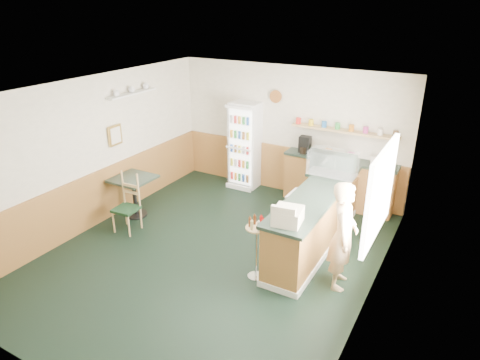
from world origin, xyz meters
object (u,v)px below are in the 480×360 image
Objects in this scene: display_case at (333,164)px; cafe_chair at (129,201)px; cash_register at (288,216)px; shopkeeper at (343,236)px; drinks_fridge at (244,146)px; cafe_table at (134,189)px; condiment_stand at (256,240)px.

cafe_chair is at bearing -149.97° from display_case.
shopkeeper is at bearing 19.43° from cash_register.
shopkeeper is (2.97, -2.50, -0.13)m from drinks_fridge.
display_case is 1.05× the size of cafe_table.
condiment_stand is (-0.45, -2.02, -0.60)m from display_case.
display_case reaches higher than cafe_chair.
cash_register reaches higher than condiment_stand.
cash_register is (2.27, -2.87, 0.17)m from drinks_fridge.
condiment_stand is 2.69m from cafe_chair.
cash_register is 0.40× the size of condiment_stand.
shopkeeper reaches higher than cafe_chair.
cash_register is at bearing -90.00° from display_case.
cafe_table is at bearing 162.53° from cash_register.
condiment_stand is at bearing 98.95° from shopkeeper.
cafe_chair reaches higher than condiment_stand.
cafe_table is at bearing 74.89° from shopkeeper.
display_case reaches higher than cafe_table.
drinks_fridge is 1.16× the size of shopkeeper.
cafe_table is 0.74× the size of cafe_chair.
drinks_fridge is at bearing 121.73° from condiment_stand.
display_case reaches higher than cash_register.
drinks_fridge is at bearing 63.90° from cafe_table.
cash_register is 0.50× the size of cafe_table.
condiment_stand is (-0.45, -0.08, -0.47)m from cash_register.
cafe_chair is at bearing -107.43° from drinks_fridge.
cafe_chair is at bearing 169.56° from cash_register.
display_case is 2.15m from condiment_stand.
cafe_chair is at bearing 81.17° from shopkeeper.
cash_register is (0.00, -1.94, -0.13)m from display_case.
shopkeeper is at bearing 21.36° from condiment_stand.
condiment_stand is (-1.15, -0.45, -0.17)m from shopkeeper.
cafe_table is at bearing -116.10° from drinks_fridge.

